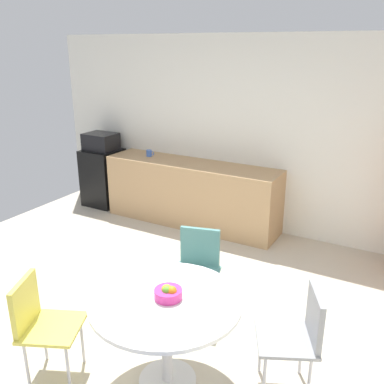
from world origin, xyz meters
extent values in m
plane|color=beige|center=(0.00, 0.00, 0.00)|extent=(6.00, 6.00, 0.00)
cube|color=white|center=(0.00, 3.00, 1.30)|extent=(6.00, 0.10, 2.60)
cube|color=tan|center=(-0.57, 2.65, 0.45)|extent=(2.54, 0.60, 0.90)
cube|color=black|center=(-2.18, 2.65, 0.45)|extent=(0.54, 0.54, 0.90)
cube|color=black|center=(-2.18, 2.65, 1.03)|extent=(0.48, 0.38, 0.26)
cylinder|color=silver|center=(0.79, -0.13, 0.01)|extent=(0.44, 0.44, 0.03)
cylinder|color=silver|center=(0.79, -0.13, 0.38)|extent=(0.08, 0.08, 0.70)
cylinder|color=white|center=(0.79, -0.13, 0.72)|extent=(1.10, 1.10, 0.03)
cylinder|color=silver|center=(1.50, 0.04, 0.21)|extent=(0.02, 0.02, 0.42)
cylinder|color=silver|center=(1.37, 0.32, 0.21)|extent=(0.02, 0.02, 0.42)
cylinder|color=silver|center=(1.79, 0.18, 0.21)|extent=(0.02, 0.02, 0.42)
cylinder|color=silver|center=(1.65, 0.46, 0.21)|extent=(0.02, 0.02, 0.42)
cube|color=gray|center=(1.58, 0.25, 0.44)|extent=(0.56, 0.56, 0.03)
cube|color=gray|center=(1.75, 0.33, 0.64)|extent=(0.20, 0.36, 0.38)
cylinder|color=silver|center=(0.76, 0.60, 0.21)|extent=(0.02, 0.02, 0.42)
cylinder|color=silver|center=(0.46, 0.52, 0.21)|extent=(0.02, 0.02, 0.42)
cylinder|color=silver|center=(0.68, 0.91, 0.21)|extent=(0.02, 0.02, 0.42)
cylinder|color=silver|center=(0.37, 0.82, 0.21)|extent=(0.02, 0.02, 0.42)
cube|color=teal|center=(0.57, 0.71, 0.44)|extent=(0.51, 0.51, 0.03)
cube|color=teal|center=(0.52, 0.90, 0.64)|extent=(0.38, 0.14, 0.38)
cylinder|color=silver|center=(0.08, -0.28, 0.21)|extent=(0.02, 0.02, 0.42)
cylinder|color=silver|center=(0.21, -0.57, 0.21)|extent=(0.02, 0.02, 0.42)
cylinder|color=silver|center=(-0.21, -0.41, 0.21)|extent=(0.02, 0.02, 0.42)
cylinder|color=silver|center=(-0.08, -0.69, 0.21)|extent=(0.02, 0.02, 0.42)
cube|color=#D8CC4C|center=(0.00, -0.49, 0.44)|extent=(0.56, 0.56, 0.03)
cube|color=#D8CC4C|center=(-0.17, -0.56, 0.64)|extent=(0.19, 0.36, 0.38)
cylinder|color=#D8338C|center=(0.80, -0.10, 0.77)|extent=(0.20, 0.20, 0.07)
sphere|color=yellow|center=(0.79, -0.11, 0.81)|extent=(0.07, 0.07, 0.07)
sphere|color=orange|center=(0.83, -0.11, 0.81)|extent=(0.07, 0.07, 0.07)
sphere|color=yellow|center=(0.79, -0.11, 0.81)|extent=(0.07, 0.07, 0.07)
sphere|color=#66B233|center=(0.80, -0.12, 0.81)|extent=(0.07, 0.07, 0.07)
cylinder|color=#3F66BF|center=(-1.29, 2.67, 0.95)|extent=(0.08, 0.08, 0.09)
torus|color=#3F66BF|center=(-1.23, 2.67, 0.95)|extent=(0.06, 0.01, 0.06)
camera|label=1|loc=(2.24, -2.32, 2.46)|focal=39.80mm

